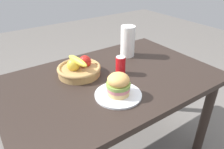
% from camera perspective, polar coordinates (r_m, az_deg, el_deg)
% --- Properties ---
extents(dining_table, '(1.40, 0.90, 0.75)m').
position_cam_1_polar(dining_table, '(1.45, -0.21, -4.29)').
color(dining_table, '#2D231E').
rests_on(dining_table, ground_plane).
extents(plate, '(0.27, 0.27, 0.01)m').
position_cam_1_polar(plate, '(1.22, 1.68, -5.43)').
color(plate, white).
rests_on(plate, dining_table).
extents(sandwich, '(0.14, 0.14, 0.13)m').
position_cam_1_polar(sandwich, '(1.18, 1.72, -2.62)').
color(sandwich, '#E5BC75').
rests_on(sandwich, plate).
extents(soda_can, '(0.07, 0.07, 0.13)m').
position_cam_1_polar(soda_can, '(1.41, 2.31, 2.44)').
color(soda_can, red).
rests_on(soda_can, dining_table).
extents(fruit_basket, '(0.29, 0.29, 0.14)m').
position_cam_1_polar(fruit_basket, '(1.43, -8.83, 1.60)').
color(fruit_basket, tan).
rests_on(fruit_basket, dining_table).
extents(paper_towel_roll, '(0.11, 0.11, 0.24)m').
position_cam_1_polar(paper_towel_roll, '(1.67, 4.24, 8.88)').
color(paper_towel_roll, white).
rests_on(paper_towel_roll, dining_table).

